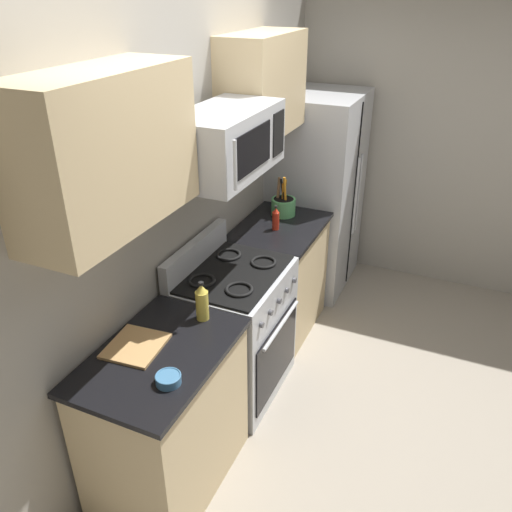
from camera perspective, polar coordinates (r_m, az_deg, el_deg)
The scene contains 15 objects.
ground_plane at distance 3.65m, azimuth 8.15°, elevation -16.75°, with size 16.00×16.00×0.00m, color gray.
wall_back at distance 3.27m, azimuth -8.48°, elevation 5.24°, with size 8.00×0.10×2.60m, color #9E998E.
counter_left at distance 2.98m, azimuth -9.77°, elevation -17.18°, with size 0.91×0.60×0.91m.
range_oven at distance 3.52m, azimuth -2.35°, elevation -8.16°, with size 0.76×0.64×1.09m.
counter_right at distance 4.14m, azimuth 2.52°, elevation -2.36°, with size 0.81×0.60×0.91m.
refrigerator at distance 4.67m, azimuth 6.65°, elevation 6.83°, with size 0.84×0.71×1.74m.
wall_right at distance 4.89m, azimuth 16.66°, elevation 12.15°, with size 0.10×8.00×2.60m, color #9E998E.
microwave at distance 2.96m, azimuth -3.31°, elevation 12.42°, with size 0.79×0.44×0.36m.
upper_cabinets_left at distance 2.29m, azimuth -16.08°, elevation 11.04°, with size 0.90×0.34×0.66m.
upper_cabinets_right at distance 3.68m, azimuth 0.75°, elevation 18.29°, with size 0.80×0.34×0.66m.
utensil_crock at distance 4.09m, azimuth 3.02°, elevation 5.56°, with size 0.19×0.19×0.32m.
cutting_board at distance 2.73m, azimuth -13.06°, elevation -9.59°, with size 0.29×0.27×0.02m, color tan.
bottle_hot_sauce at distance 3.83m, azimuth 2.18°, elevation 4.11°, with size 0.05×0.05×0.19m.
bottle_oil at distance 2.83m, azimuth -5.95°, elevation -5.05°, with size 0.07×0.07×0.23m.
prep_bowl at distance 2.49m, azimuth -9.60°, elevation -13.15°, with size 0.12×0.12×0.05m.
Camera 1 is at (-2.53, -0.58, 2.56)m, focal length 36.44 mm.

